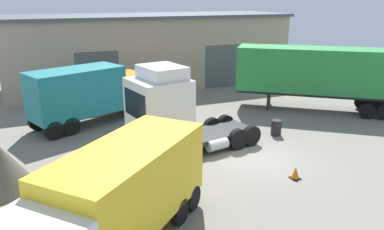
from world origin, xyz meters
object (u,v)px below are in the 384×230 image
(gravel_pile, at_px, (1,167))
(oil_drum, at_px, (276,128))
(tractor_unit_white, at_px, (169,115))
(traffic_cone, at_px, (295,173))
(box_truck_white, at_px, (112,200))
(box_truck_orange, at_px, (89,92))
(container_trailer_green, at_px, (316,72))

(gravel_pile, bearing_deg, oil_drum, 4.56)
(tractor_unit_white, height_order, traffic_cone, tractor_unit_white)
(box_truck_white, height_order, traffic_cone, box_truck_white)
(tractor_unit_white, relative_size, box_truck_orange, 0.90)
(tractor_unit_white, bearing_deg, box_truck_orange, -78.61)
(gravel_pile, relative_size, traffic_cone, 4.76)
(tractor_unit_white, xyz_separation_m, traffic_cone, (4.22, -4.22, -1.87))
(container_trailer_green, xyz_separation_m, box_truck_orange, (-14.47, 2.93, -0.73))
(container_trailer_green, xyz_separation_m, traffic_cone, (-7.50, -7.95, -2.42))
(box_truck_orange, height_order, oil_drum, box_truck_orange)
(oil_drum, bearing_deg, traffic_cone, -115.85)
(box_truck_white, distance_m, traffic_cone, 8.44)
(container_trailer_green, distance_m, box_truck_white, 18.45)
(gravel_pile, xyz_separation_m, oil_drum, (13.78, 1.10, -0.55))
(tractor_unit_white, bearing_deg, container_trailer_green, -173.36)
(tractor_unit_white, xyz_separation_m, box_truck_orange, (-2.75, 6.66, -0.17))
(oil_drum, bearing_deg, box_truck_orange, 146.73)
(box_truck_orange, xyz_separation_m, gravel_pile, (-4.49, -7.19, -0.96))
(box_truck_white, xyz_separation_m, box_truck_orange, (1.11, 12.76, 0.15))
(container_trailer_green, distance_m, traffic_cone, 11.20)
(oil_drum, bearing_deg, gravel_pile, -175.44)
(gravel_pile, bearing_deg, tractor_unit_white, 4.21)
(tractor_unit_white, height_order, container_trailer_green, tractor_unit_white)
(gravel_pile, bearing_deg, traffic_cone, -17.83)
(traffic_cone, bearing_deg, gravel_pile, 162.17)
(container_trailer_green, relative_size, oil_drum, 10.97)
(box_truck_white, xyz_separation_m, oil_drum, (10.39, 6.67, -1.36))
(box_truck_white, bearing_deg, gravel_pile, -101.00)
(box_truck_orange, xyz_separation_m, oil_drum, (9.29, -6.09, -1.51))
(oil_drum, distance_m, traffic_cone, 5.32)
(tractor_unit_white, distance_m, gravel_pile, 7.34)
(tractor_unit_white, height_order, oil_drum, tractor_unit_white)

